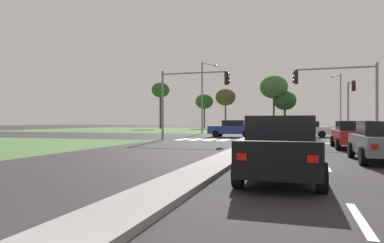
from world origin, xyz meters
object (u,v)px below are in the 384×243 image
Objects in this scene: car_silver_fourth at (293,134)px; treeline_third at (226,97)px; car_red_second at (353,134)px; traffic_signal_far_right at (350,98)px; traffic_signal_near_left at (187,91)px; treeline_near at (161,91)px; car_blue_third at (233,129)px; car_grey_fifth at (383,141)px; traffic_signal_near_right at (343,88)px; street_lamp_fourth at (340,99)px; street_lamp_third at (204,93)px; car_black_near at (281,147)px; pedestrian_at_median at (275,124)px; treeline_fourth at (274,87)px; car_white_sixth at (307,129)px; treeline_second at (204,102)px; treeline_fifth at (285,101)px.

treeline_third reaches higher than car_silver_fourth.
traffic_signal_far_right is (2.10, 16.48, 3.00)m from car_red_second.
traffic_signal_near_left is 43.10m from treeline_near.
car_blue_third is 19.67m from car_grey_fifth.
traffic_signal_near_left reaches higher than traffic_signal_near_right.
street_lamp_fourth is at bearing -16.67° from treeline_near.
traffic_signal_far_right is 0.67× the size of treeline_third.
street_lamp_third reaches higher than traffic_signal_near_left.
car_black_near is 62.13m from treeline_third.
traffic_signal_near_left is at bearing 157.19° from car_red_second.
traffic_signal_near_right is 47.65m from treeline_third.
pedestrian_at_median is 0.16× the size of treeline_fourth.
car_white_sixth reaches higher than car_grey_fifth.
treeline_second is (-15.79, 26.42, 4.43)m from pedestrian_at_median.
traffic_signal_near_right is at bearing -47.87° from street_lamp_third.
car_silver_fourth is 34.83m from street_lamp_fourth.
car_red_second is at bearing -171.37° from car_white_sixth.
car_blue_third is at bearing -57.16° from treeline_near.
treeline_fourth is at bearing 84.98° from traffic_signal_near_left.
car_silver_fourth is at bearing -74.11° from treeline_third.
car_red_second is 0.84× the size of traffic_signal_near_right.
street_lamp_third reaches higher than street_lamp_fourth.
treeline_near is at bearing 115.42° from traffic_signal_near_left.
car_white_sixth is at bearing -144.82° from traffic_signal_far_right.
car_white_sixth is 9.62m from traffic_signal_near_right.
pedestrian_at_median is 0.17× the size of treeline_near.
car_white_sixth is at bearing -104.22° from street_lamp_fourth.
car_grey_fifth is 54.74m from treeline_fourth.
car_black_near is 18.00m from traffic_signal_near_left.
car_red_second is at bearing -95.17° from street_lamp_fourth.
street_lamp_fourth reaches higher than car_white_sixth.
street_lamp_third reaches higher than pedestrian_at_median.
treeline_fifth is at bearing -5.43° from car_blue_third.
treeline_third reaches higher than car_red_second.
car_grey_fifth is 58.28m from treeline_third.
car_red_second is at bearing -90.76° from traffic_signal_near_right.
street_lamp_third is at bearing 124.74° from car_red_second.
treeline_fourth reaches higher than car_white_sixth.
treeline_third reaches higher than car_blue_third.
car_red_second is 48.31m from treeline_fifth.
treeline_fifth is (-7.32, 31.31, 1.71)m from traffic_signal_far_right.
car_red_second is 52.94m from treeline_near.
traffic_signal_far_right is at bearing -13.03° from street_lamp_third.
car_blue_third is at bearing -92.22° from treeline_fourth.
pedestrian_at_median is (-8.46, -13.23, -3.65)m from street_lamp_fourth.
car_grey_fifth is 0.77× the size of traffic_signal_near_right.
street_lamp_third is at bearing 132.13° from traffic_signal_near_right.
treeline_second is at bearing -152.19° from treeline_third.
treeline_fourth reaches higher than traffic_signal_near_right.
traffic_signal_far_right is 0.63× the size of street_lamp_third.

